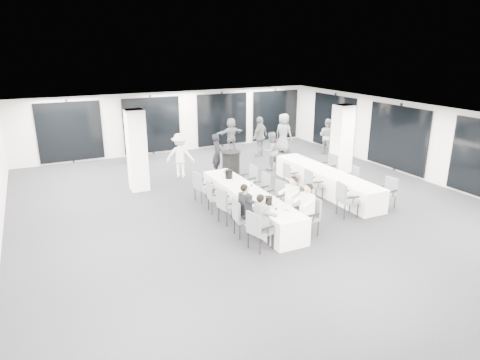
% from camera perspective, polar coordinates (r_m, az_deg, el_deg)
% --- Properties ---
extents(room, '(14.04, 16.04, 2.84)m').
position_cam_1_polar(room, '(14.40, 2.81, 3.68)').
color(room, black).
rests_on(room, ground).
extents(column_left, '(0.60, 0.60, 2.80)m').
position_cam_1_polar(column_left, '(15.04, -13.59, 3.86)').
color(column_left, white).
rests_on(column_left, floor).
extents(column_right, '(0.60, 0.60, 2.80)m').
position_cam_1_polar(column_right, '(16.14, 13.40, 4.80)').
color(column_right, white).
rests_on(column_right, floor).
extents(banquet_table_main, '(0.90, 5.00, 0.75)m').
position_cam_1_polar(banquet_table_main, '(12.64, 1.20, -3.14)').
color(banquet_table_main, white).
rests_on(banquet_table_main, floor).
extents(banquet_table_side, '(0.90, 5.00, 0.75)m').
position_cam_1_polar(banquet_table_side, '(14.95, 11.29, -0.15)').
color(banquet_table_side, white).
rests_on(banquet_table_side, floor).
extents(cocktail_table, '(0.75, 0.75, 1.04)m').
position_cam_1_polar(cocktail_table, '(16.07, -1.21, 2.02)').
color(cocktail_table, black).
rests_on(cocktail_table, floor).
extents(chair_main_left_near, '(0.62, 0.65, 1.01)m').
position_cam_1_polar(chair_main_left_near, '(10.49, 2.40, -6.46)').
color(chair_main_left_near, '#55585D').
rests_on(chair_main_left_near, floor).
extents(chair_main_left_second, '(0.55, 0.60, 1.00)m').
position_cam_1_polar(chair_main_left_second, '(11.23, 0.18, -4.80)').
color(chair_main_left_second, '#55585D').
rests_on(chair_main_left_second, floor).
extents(chair_main_left_mid, '(0.60, 0.64, 1.04)m').
position_cam_1_polar(chair_main_left_mid, '(12.02, -1.85, -3.15)').
color(chair_main_left_mid, '#55585D').
rests_on(chair_main_left_mid, floor).
extents(chair_main_left_fourth, '(0.54, 0.59, 0.96)m').
position_cam_1_polar(chair_main_left_fourth, '(12.83, -3.52, -2.01)').
color(chair_main_left_fourth, '#55585D').
rests_on(chair_main_left_fourth, floor).
extents(chair_main_left_far, '(0.58, 0.62, 1.00)m').
position_cam_1_polar(chair_main_left_far, '(13.72, -5.19, -0.64)').
color(chair_main_left_far, '#55585D').
rests_on(chair_main_left_far, floor).
extents(chair_main_right_near, '(0.52, 0.58, 1.02)m').
position_cam_1_polar(chair_main_right_near, '(11.47, 9.33, -4.49)').
color(chair_main_right_near, '#55585D').
rests_on(chair_main_right_near, floor).
extents(chair_main_right_second, '(0.51, 0.56, 0.95)m').
position_cam_1_polar(chair_main_right_second, '(12.04, 7.29, -3.51)').
color(chair_main_right_second, '#55585D').
rests_on(chair_main_right_second, floor).
extents(chair_main_right_mid, '(0.58, 0.62, 1.00)m').
position_cam_1_polar(chair_main_right_mid, '(12.77, 5.00, -2.05)').
color(chair_main_right_mid, '#55585D').
rests_on(chair_main_right_mid, floor).
extents(chair_main_right_fourth, '(0.50, 0.56, 0.99)m').
position_cam_1_polar(chair_main_right_fourth, '(13.54, 2.96, -0.87)').
color(chair_main_right_fourth, '#55585D').
rests_on(chair_main_right_fourth, floor).
extents(chair_main_right_far, '(0.51, 0.58, 1.02)m').
position_cam_1_polar(chair_main_right_far, '(14.27, 1.26, 0.20)').
color(chair_main_right_far, '#55585D').
rests_on(chair_main_right_far, floor).
extents(chair_side_left_near, '(0.59, 0.64, 1.04)m').
position_cam_1_polar(chair_side_left_near, '(12.87, 13.87, -2.25)').
color(chair_side_left_near, '#55585D').
rests_on(chair_side_left_near, floor).
extents(chair_side_left_mid, '(0.54, 0.59, 0.98)m').
position_cam_1_polar(chair_side_left_mid, '(14.12, 9.58, -0.33)').
color(chair_side_left_mid, '#55585D').
rests_on(chair_side_left_mid, floor).
extents(chair_side_left_far, '(0.45, 0.50, 0.86)m').
position_cam_1_polar(chair_side_left_far, '(15.23, 6.60, 0.87)').
color(chair_side_left_far, '#55585D').
rests_on(chair_side_left_far, floor).
extents(chair_side_right_near, '(0.53, 0.57, 0.94)m').
position_cam_1_polar(chair_side_right_near, '(13.98, 19.14, -1.37)').
color(chair_side_right_near, '#55585D').
rests_on(chair_side_right_near, floor).
extents(chair_side_right_mid, '(0.53, 0.56, 0.88)m').
position_cam_1_polar(chair_side_right_mid, '(15.14, 14.68, 0.33)').
color(chair_side_right_mid, '#55585D').
rests_on(chair_side_right_mid, floor).
extents(chair_side_right_far, '(0.52, 0.58, 1.01)m').
position_cam_1_polar(chair_side_right_far, '(16.06, 11.82, 1.81)').
color(chair_side_right_far, '#55585D').
rests_on(chair_side_right_far, floor).
extents(seated_guest_a, '(0.50, 0.38, 1.44)m').
position_cam_1_polar(seated_guest_a, '(10.49, 3.17, -5.07)').
color(seated_guest_a, slate).
rests_on(seated_guest_a, floor).
extents(seated_guest_b, '(0.50, 0.38, 1.44)m').
position_cam_1_polar(seated_guest_b, '(11.20, 0.99, -3.53)').
color(seated_guest_b, black).
rests_on(seated_guest_b, floor).
extents(seated_guest_c, '(0.50, 0.38, 1.44)m').
position_cam_1_polar(seated_guest_c, '(11.29, 8.67, -3.56)').
color(seated_guest_c, white).
rests_on(seated_guest_c, floor).
extents(seated_guest_d, '(0.50, 0.38, 1.44)m').
position_cam_1_polar(seated_guest_d, '(11.85, 6.69, -2.43)').
color(seated_guest_d, white).
rests_on(seated_guest_d, floor).
extents(standing_guest_a, '(0.78, 0.83, 1.79)m').
position_cam_1_polar(standing_guest_a, '(16.63, -3.07, 3.84)').
color(standing_guest_a, black).
rests_on(standing_guest_a, floor).
extents(standing_guest_b, '(0.93, 0.68, 1.75)m').
position_cam_1_polar(standing_guest_b, '(17.17, 4.12, 4.20)').
color(standing_guest_b, slate).
rests_on(standing_guest_b, floor).
extents(standing_guest_c, '(1.39, 1.14, 1.91)m').
position_cam_1_polar(standing_guest_c, '(16.33, -7.99, 3.65)').
color(standing_guest_c, white).
rests_on(standing_guest_c, floor).
extents(standing_guest_d, '(1.37, 1.16, 2.03)m').
position_cam_1_polar(standing_guest_d, '(19.34, 2.70, 6.17)').
color(standing_guest_d, slate).
rests_on(standing_guest_d, floor).
extents(standing_guest_e, '(0.95, 1.14, 2.04)m').
position_cam_1_polar(standing_guest_e, '(20.16, 5.85, 6.59)').
color(standing_guest_e, slate).
rests_on(standing_guest_e, floor).
extents(standing_guest_f, '(1.68, 0.84, 1.76)m').
position_cam_1_polar(standing_guest_f, '(20.44, -1.21, 6.43)').
color(standing_guest_f, slate).
rests_on(standing_guest_f, floor).
extents(standing_guest_g, '(0.98, 0.99, 2.11)m').
position_cam_1_polar(standing_guest_g, '(18.88, -13.72, 5.54)').
color(standing_guest_g, black).
rests_on(standing_guest_g, floor).
extents(standing_guest_h, '(0.83, 1.04, 1.87)m').
position_cam_1_polar(standing_guest_h, '(20.08, 11.59, 6.03)').
color(standing_guest_h, slate).
rests_on(standing_guest_h, floor).
extents(ice_bucket_near, '(0.21, 0.21, 0.24)m').
position_cam_1_polar(ice_bucket_near, '(11.46, 3.81, -2.78)').
color(ice_bucket_near, black).
rests_on(ice_bucket_near, banquet_table_main).
extents(ice_bucket_far, '(0.24, 0.24, 0.28)m').
position_cam_1_polar(ice_bucket_far, '(13.70, -1.49, 0.79)').
color(ice_bucket_far, black).
rests_on(ice_bucket_far, banquet_table_main).
extents(water_bottle_a, '(0.07, 0.07, 0.22)m').
position_cam_1_polar(water_bottle_a, '(11.02, 4.84, -3.69)').
color(water_bottle_a, silver).
rests_on(water_bottle_a, banquet_table_main).
extents(water_bottle_b, '(0.07, 0.07, 0.23)m').
position_cam_1_polar(water_bottle_b, '(12.77, 1.56, -0.60)').
color(water_bottle_b, silver).
rests_on(water_bottle_b, banquet_table_main).
extents(water_bottle_c, '(0.07, 0.07, 0.21)m').
position_cam_1_polar(water_bottle_c, '(14.12, -2.08, 1.16)').
color(water_bottle_c, silver).
rests_on(water_bottle_c, banquet_table_main).
extents(plate_a, '(0.18, 0.18, 0.03)m').
position_cam_1_polar(plate_a, '(11.42, 4.19, -3.43)').
color(plate_a, white).
rests_on(plate_a, banquet_table_main).
extents(plate_b, '(0.22, 0.22, 0.03)m').
position_cam_1_polar(plate_b, '(11.15, 6.35, -4.02)').
color(plate_b, white).
rests_on(plate_b, banquet_table_main).
extents(plate_c, '(0.20, 0.20, 0.03)m').
position_cam_1_polar(plate_c, '(12.17, 2.60, -2.05)').
color(plate_c, white).
rests_on(plate_c, banquet_table_main).
extents(wine_glass, '(0.08, 0.08, 0.20)m').
position_cam_1_polar(wine_glass, '(11.04, 6.59, -3.47)').
color(wine_glass, silver).
rests_on(wine_glass, banquet_table_main).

